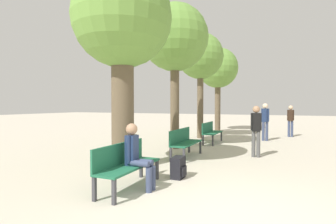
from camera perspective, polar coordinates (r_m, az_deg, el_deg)
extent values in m
plane|color=beige|center=(3.96, 14.22, -22.56)|extent=(80.00, 80.00, 0.00)
cube|color=#1E6042|center=(5.17, -8.35, -11.61)|extent=(0.49, 1.67, 0.04)
cube|color=#1E6042|center=(5.24, -10.45, -8.91)|extent=(0.04, 1.67, 0.41)
cube|color=#38383D|center=(4.49, -11.67, -16.70)|extent=(0.06, 0.06, 0.42)
cube|color=#38383D|center=(5.81, -2.40, -12.44)|extent=(0.06, 0.06, 0.42)
cube|color=#38383D|center=(4.72, -15.75, -15.81)|extent=(0.06, 0.06, 0.42)
cube|color=#38383D|center=(5.99, -5.88, -12.02)|extent=(0.06, 0.06, 0.42)
cube|color=#1E6042|center=(8.09, 4.11, -6.79)|extent=(0.49, 1.67, 0.04)
cube|color=#1E6042|center=(8.14, 2.63, -5.14)|extent=(0.04, 1.67, 0.41)
cube|color=#38383D|center=(7.33, 3.49, -9.48)|extent=(0.06, 0.06, 0.42)
cube|color=#38383D|center=(8.81, 7.06, -7.61)|extent=(0.06, 0.06, 0.42)
cube|color=#38383D|center=(7.47, 0.61, -9.26)|extent=(0.06, 0.06, 0.42)
cube|color=#38383D|center=(8.93, 4.61, -7.48)|extent=(0.06, 0.06, 0.42)
cube|color=#1E6042|center=(11.21, 9.72, -4.47)|extent=(0.49, 1.67, 0.04)
cube|color=#1E6042|center=(11.25, 8.62, -3.29)|extent=(0.04, 1.67, 0.41)
cube|color=#38383D|center=(10.43, 9.73, -6.18)|extent=(0.06, 0.06, 0.42)
cube|color=#38383D|center=(11.96, 11.55, -5.19)|extent=(0.06, 0.06, 0.42)
cube|color=#38383D|center=(10.53, 7.63, -6.10)|extent=(0.06, 0.06, 0.42)
cube|color=#38383D|center=(12.05, 9.70, -5.13)|extent=(0.06, 0.06, 0.42)
cylinder|color=brown|center=(6.61, -9.83, 0.94)|extent=(0.56, 0.56, 3.09)
sphere|color=olive|center=(6.95, -9.92, 19.57)|extent=(2.46, 2.46, 2.46)
cylinder|color=brown|center=(9.67, 1.47, 2.11)|extent=(0.33, 0.33, 3.40)
sphere|color=olive|center=(9.98, 1.48, 15.92)|extent=(2.47, 2.47, 2.47)
cylinder|color=brown|center=(12.77, 7.03, 1.87)|extent=(0.30, 0.30, 3.36)
sphere|color=olive|center=(12.99, 7.07, 12.01)|extent=(2.21, 2.21, 2.21)
cylinder|color=brown|center=(16.38, 10.75, 1.52)|extent=(0.34, 0.34, 3.20)
sphere|color=olive|center=(16.54, 10.79, 9.42)|extent=(2.45, 2.45, 2.45)
cylinder|color=#384260|center=(5.01, -6.29, -11.10)|extent=(0.41, 0.12, 0.12)
cylinder|color=#384260|center=(4.99, -4.18, -14.56)|extent=(0.12, 0.12, 0.46)
cylinder|color=#384260|center=(5.14, -5.47, -10.79)|extent=(0.41, 0.12, 0.12)
cylinder|color=#384260|center=(5.11, -3.40, -14.16)|extent=(0.12, 0.12, 0.46)
cube|color=navy|center=(5.13, -7.88, -8.20)|extent=(0.19, 0.22, 0.58)
cylinder|color=navy|center=(5.03, -8.61, -8.08)|extent=(0.08, 0.08, 0.52)
cylinder|color=navy|center=(5.23, -7.18, -7.69)|extent=(0.08, 0.08, 0.52)
sphere|color=#A37A5B|center=(5.08, -7.90, -3.70)|extent=(0.22, 0.22, 0.22)
cube|color=black|center=(5.89, 2.21, -11.96)|extent=(0.23, 0.37, 0.47)
cube|color=black|center=(5.86, 3.48, -12.74)|extent=(0.04, 0.26, 0.21)
cylinder|color=#4C4C4C|center=(8.56, 18.12, -6.66)|extent=(0.12, 0.12, 0.80)
cylinder|color=#4C4C4C|center=(8.55, 19.06, -6.68)|extent=(0.12, 0.12, 0.80)
cube|color=black|center=(8.48, 18.63, -2.11)|extent=(0.26, 0.24, 0.56)
cylinder|color=black|center=(8.49, 17.83, -2.01)|extent=(0.08, 0.08, 0.54)
cylinder|color=black|center=(8.47, 19.43, -2.03)|extent=(0.08, 0.08, 0.54)
sphere|color=#A37A5B|center=(8.47, 18.65, 0.56)|extent=(0.22, 0.22, 0.22)
cylinder|color=#384260|center=(14.52, 24.82, -3.36)|extent=(0.12, 0.12, 0.80)
cylinder|color=#384260|center=(14.52, 25.38, -3.36)|extent=(0.12, 0.12, 0.80)
cube|color=black|center=(14.48, 25.13, -0.68)|extent=(0.23, 0.20, 0.56)
cylinder|color=black|center=(14.48, 24.67, -0.62)|extent=(0.08, 0.08, 0.54)
cylinder|color=black|center=(14.48, 25.60, -0.63)|extent=(0.08, 0.08, 0.54)
sphere|color=tan|center=(14.47, 25.15, 0.88)|extent=(0.22, 0.22, 0.22)
cylinder|color=#384260|center=(12.52, 20.02, -3.97)|extent=(0.12, 0.12, 0.84)
cylinder|color=#384260|center=(12.52, 20.71, -3.98)|extent=(0.12, 0.12, 0.84)
cube|color=navy|center=(12.47, 20.40, -0.67)|extent=(0.29, 0.27, 0.60)
cylinder|color=navy|center=(12.48, 19.82, -0.60)|extent=(0.09, 0.09, 0.57)
cylinder|color=navy|center=(12.46, 20.98, -0.61)|extent=(0.09, 0.09, 0.57)
sphere|color=beige|center=(12.46, 20.42, 1.25)|extent=(0.23, 0.23, 0.23)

